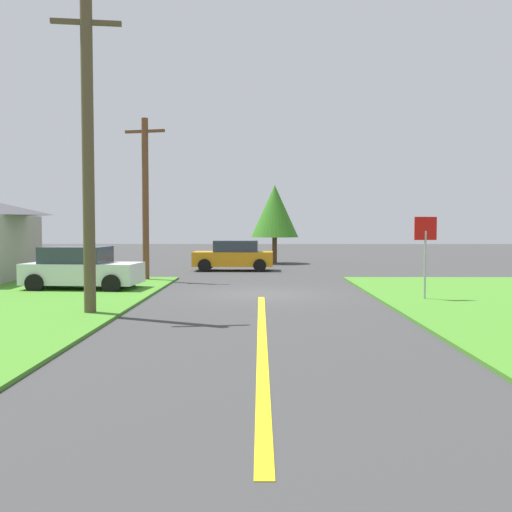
{
  "coord_description": "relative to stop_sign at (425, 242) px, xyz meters",
  "views": [
    {
      "loc": [
        -0.04,
        -20.22,
        2.34
      ],
      "look_at": [
        -0.22,
        4.65,
        1.1
      ],
      "focal_mm": 40.75,
      "sensor_mm": 36.0,
      "label": 1
    }
  ],
  "objects": [
    {
      "name": "ground_plane",
      "position": [
        -5.17,
        1.92,
        -1.87
      ],
      "size": [
        120.0,
        120.0,
        0.0
      ],
      "primitive_type": "plane",
      "color": "#3A3A3A"
    },
    {
      "name": "parked_car_near_building",
      "position": [
        -11.81,
        3.01,
        -1.06
      ],
      "size": [
        4.28,
        2.41,
        1.62
      ],
      "rotation": [
        0.0,
        0.0,
        -0.09
      ],
      "color": "silver",
      "rests_on": "ground"
    },
    {
      "name": "utility_pole_mid",
      "position": [
        -10.17,
        6.84,
        1.77
      ],
      "size": [
        1.79,
        0.49,
        7.02
      ],
      "color": "brown",
      "rests_on": "ground"
    },
    {
      "name": "stop_sign",
      "position": [
        0.0,
        0.0,
        0.0
      ],
      "size": [
        0.73,
        0.14,
        2.66
      ],
      "rotation": [
        0.0,
        0.0,
        3.29
      ],
      "color": "#9EA0A8",
      "rests_on": "ground"
    },
    {
      "name": "car_approaching_junction",
      "position": [
        -6.61,
        12.81,
        -1.06
      ],
      "size": [
        4.28,
        2.12,
        1.62
      ],
      "rotation": [
        0.0,
        0.0,
        3.12
      ],
      "color": "orange",
      "rests_on": "ground"
    },
    {
      "name": "utility_pole_near",
      "position": [
        -9.73,
        -3.0,
        2.4
      ],
      "size": [
        1.8,
        0.37,
        8.32
      ],
      "color": "brown",
      "rests_on": "ground"
    },
    {
      "name": "oak_tree_left",
      "position": [
        -4.27,
        19.03,
        1.48
      ],
      "size": [
        3.04,
        3.04,
        5.04
      ],
      "color": "brown",
      "rests_on": "ground"
    },
    {
      "name": "lane_stripe_center",
      "position": [
        -5.17,
        -6.08,
        -1.86
      ],
      "size": [
        0.2,
        14.0,
        0.01
      ],
      "primitive_type": "cube",
      "color": "yellow",
      "rests_on": "ground"
    }
  ]
}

